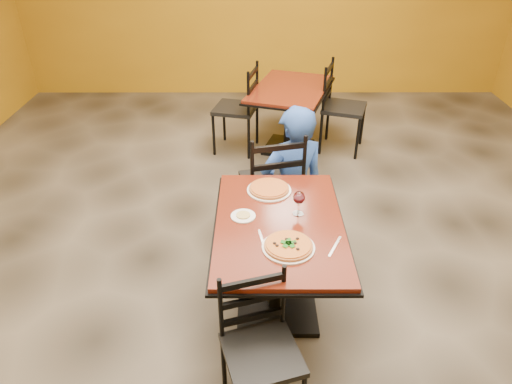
{
  "coord_description": "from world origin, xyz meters",
  "views": [
    {
      "loc": [
        -0.15,
        -2.87,
        2.44
      ],
      "look_at": [
        -0.15,
        -0.3,
        0.85
      ],
      "focal_mm": 32.42,
      "sensor_mm": 36.0,
      "label": 1
    }
  ],
  "objects_px": {
    "table_main": "(279,246)",
    "chair_main_near": "(262,355)",
    "pizza_main": "(288,245)",
    "chair_main_far": "(271,183)",
    "table_second": "(290,104)",
    "plate_far": "(269,190)",
    "diner": "(293,170)",
    "pizza_far": "(269,188)",
    "plate_main": "(288,247)",
    "chair_second_right": "(344,108)",
    "wine_glass": "(299,202)",
    "side_plate": "(243,216)",
    "chair_second_left": "(235,109)"
  },
  "relations": [
    {
      "from": "pizza_far",
      "to": "diner",
      "type": "bearing_deg",
      "value": 70.92
    },
    {
      "from": "table_second",
      "to": "wine_glass",
      "type": "distance_m",
      "value": 2.48
    },
    {
      "from": "table_second",
      "to": "plate_far",
      "type": "relative_size",
      "value": 4.36
    },
    {
      "from": "chair_second_left",
      "to": "chair_second_right",
      "type": "bearing_deg",
      "value": 103.43
    },
    {
      "from": "chair_main_near",
      "to": "wine_glass",
      "type": "relative_size",
      "value": 4.74
    },
    {
      "from": "table_main",
      "to": "chair_second_left",
      "type": "height_order",
      "value": "chair_second_left"
    },
    {
      "from": "side_plate",
      "to": "wine_glass",
      "type": "bearing_deg",
      "value": 5.28
    },
    {
      "from": "side_plate",
      "to": "table_main",
      "type": "bearing_deg",
      "value": -14.6
    },
    {
      "from": "chair_main_far",
      "to": "plate_far",
      "type": "relative_size",
      "value": 3.23
    },
    {
      "from": "chair_main_near",
      "to": "chair_second_left",
      "type": "bearing_deg",
      "value": 77.59
    },
    {
      "from": "plate_main",
      "to": "side_plate",
      "type": "bearing_deg",
      "value": 130.31
    },
    {
      "from": "diner",
      "to": "pizza_main",
      "type": "distance_m",
      "value": 1.29
    },
    {
      "from": "plate_main",
      "to": "wine_glass",
      "type": "distance_m",
      "value": 0.37
    },
    {
      "from": "chair_main_far",
      "to": "plate_main",
      "type": "distance_m",
      "value": 1.19
    },
    {
      "from": "chair_main_far",
      "to": "chair_second_right",
      "type": "xyz_separation_m",
      "value": [
        0.88,
        1.65,
        0.01
      ]
    },
    {
      "from": "plate_main",
      "to": "pizza_far",
      "type": "distance_m",
      "value": 0.64
    },
    {
      "from": "chair_second_left",
      "to": "plate_main",
      "type": "bearing_deg",
      "value": 21.87
    },
    {
      "from": "plate_far",
      "to": "chair_main_near",
      "type": "bearing_deg",
      "value": -93.09
    },
    {
      "from": "chair_second_right",
      "to": "pizza_main",
      "type": "bearing_deg",
      "value": -177.71
    },
    {
      "from": "table_main",
      "to": "plate_far",
      "type": "bearing_deg",
      "value": 98.35
    },
    {
      "from": "plate_main",
      "to": "pizza_far",
      "type": "xyz_separation_m",
      "value": [
        -0.1,
        0.64,
        0.02
      ]
    },
    {
      "from": "table_second",
      "to": "chair_main_near",
      "type": "xyz_separation_m",
      "value": [
        -0.35,
        -3.31,
        -0.13
      ]
    },
    {
      "from": "table_main",
      "to": "chair_main_near",
      "type": "distance_m",
      "value": 0.77
    },
    {
      "from": "plate_far",
      "to": "side_plate",
      "type": "distance_m",
      "value": 0.36
    },
    {
      "from": "table_main",
      "to": "chair_second_left",
      "type": "relative_size",
      "value": 1.23
    },
    {
      "from": "side_plate",
      "to": "chair_second_right",
      "type": "bearing_deg",
      "value": 66.54
    },
    {
      "from": "diner",
      "to": "plate_main",
      "type": "height_order",
      "value": "diner"
    },
    {
      "from": "chair_second_left",
      "to": "side_plate",
      "type": "xyz_separation_m",
      "value": [
        0.15,
        -2.49,
        0.26
      ]
    },
    {
      "from": "wine_glass",
      "to": "table_second",
      "type": "bearing_deg",
      "value": 87.39
    },
    {
      "from": "chair_main_near",
      "to": "chair_second_right",
      "type": "relative_size",
      "value": 0.84
    },
    {
      "from": "table_main",
      "to": "chair_main_far",
      "type": "bearing_deg",
      "value": 91.51
    },
    {
      "from": "pizza_main",
      "to": "chair_main_far",
      "type": "bearing_deg",
      "value": 93.18
    },
    {
      "from": "chair_main_near",
      "to": "plate_far",
      "type": "height_order",
      "value": "chair_main_near"
    },
    {
      "from": "wine_glass",
      "to": "side_plate",
      "type": "bearing_deg",
      "value": -174.72
    },
    {
      "from": "chair_second_left",
      "to": "side_plate",
      "type": "bearing_deg",
      "value": 16.81
    },
    {
      "from": "chair_second_left",
      "to": "plate_main",
      "type": "xyz_separation_m",
      "value": [
        0.42,
        -2.81,
        0.26
      ]
    },
    {
      "from": "chair_main_far",
      "to": "side_plate",
      "type": "xyz_separation_m",
      "value": [
        -0.21,
        -0.84,
        0.25
      ]
    },
    {
      "from": "table_second",
      "to": "wine_glass",
      "type": "relative_size",
      "value": 7.51
    },
    {
      "from": "wine_glass",
      "to": "chair_main_near",
      "type": "bearing_deg",
      "value": -105.96
    },
    {
      "from": "chair_main_near",
      "to": "chair_main_far",
      "type": "bearing_deg",
      "value": 69.89
    },
    {
      "from": "chair_second_right",
      "to": "wine_glass",
      "type": "xyz_separation_m",
      "value": [
        -0.73,
        -2.46,
        0.33
      ]
    },
    {
      "from": "chair_main_near",
      "to": "wine_glass",
      "type": "xyz_separation_m",
      "value": [
        0.24,
        0.85,
        0.41
      ]
    },
    {
      "from": "table_second",
      "to": "chair_main_far",
      "type": "distance_m",
      "value": 1.67
    },
    {
      "from": "table_main",
      "to": "pizza_main",
      "type": "distance_m",
      "value": 0.34
    },
    {
      "from": "chair_main_far",
      "to": "diner",
      "type": "relative_size",
      "value": 0.88
    },
    {
      "from": "table_main",
      "to": "side_plate",
      "type": "height_order",
      "value": "side_plate"
    },
    {
      "from": "table_second",
      "to": "plate_main",
      "type": "distance_m",
      "value": 2.83
    },
    {
      "from": "plate_far",
      "to": "table_main",
      "type": "bearing_deg",
      "value": -81.65
    },
    {
      "from": "diner",
      "to": "pizza_far",
      "type": "distance_m",
      "value": 0.7
    },
    {
      "from": "pizza_far",
      "to": "pizza_main",
      "type": "bearing_deg",
      "value": -81.41
    }
  ]
}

